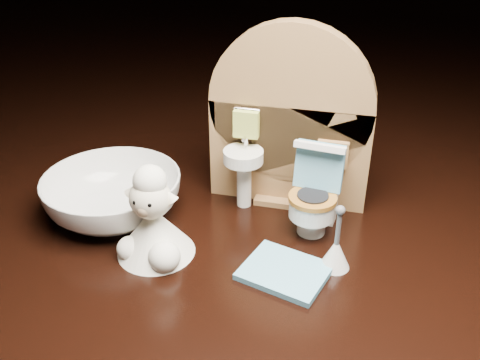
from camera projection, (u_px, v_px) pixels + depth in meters
The scene contains 6 objects.
backdrop_panel at pixel (289, 128), 0.42m from camera, with size 0.13×0.05×0.15m.
toy_toilet at pixel (315, 198), 0.41m from camera, with size 0.04×0.05×0.07m.
bath_mat at pixel (285, 272), 0.37m from camera, with size 0.06×0.05×0.00m, color #63ABC9.
toilet_brush at pixel (336, 251), 0.37m from camera, with size 0.02×0.02×0.05m.
plush_lamb at pixel (153, 225), 0.38m from camera, with size 0.06×0.06×0.07m.
ceramic_bowl at pixel (113, 196), 0.43m from camera, with size 0.11×0.11×0.03m, color white.
Camera 1 is at (0.06, -0.32, 0.24)m, focal length 40.00 mm.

